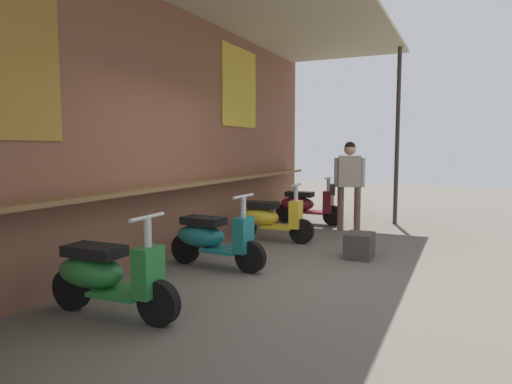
{
  "coord_description": "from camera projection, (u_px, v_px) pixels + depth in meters",
  "views": [
    {
      "loc": [
        -4.98,
        -1.88,
        1.54
      ],
      "look_at": [
        1.17,
        0.99,
        0.88
      ],
      "focal_mm": 31.77,
      "sensor_mm": 36.0,
      "label": 1
    }
  ],
  "objects": [
    {
      "name": "ground_plane",
      "position": [
        290.0,
        277.0,
        5.43
      ],
      "size": [
        29.78,
        29.78,
        0.0
      ],
      "primitive_type": "plane",
      "color": "#605B54"
    },
    {
      "name": "market_stall_facade",
      "position": [
        162.0,
        109.0,
        5.99
      ],
      "size": [
        10.63,
        2.84,
        3.67
      ],
      "color": "brown",
      "rests_on": "ground_plane"
    },
    {
      "name": "scooter_green",
      "position": [
        105.0,
        275.0,
        4.14
      ],
      "size": [
        0.46,
        1.4,
        0.97
      ],
      "rotation": [
        0.0,
        0.0,
        -1.54
      ],
      "color": "#237533",
      "rests_on": "ground_plane"
    },
    {
      "name": "scooter_teal",
      "position": [
        211.0,
        238.0,
        5.84
      ],
      "size": [
        0.48,
        1.4,
        0.97
      ],
      "rotation": [
        0.0,
        0.0,
        -1.63
      ],
      "color": "#197075",
      "rests_on": "ground_plane"
    },
    {
      "name": "scooter_yellow",
      "position": [
        268.0,
        218.0,
        7.5
      ],
      "size": [
        0.47,
        1.4,
        0.97
      ],
      "rotation": [
        0.0,
        0.0,
        -1.52
      ],
      "color": "gold",
      "rests_on": "ground_plane"
    },
    {
      "name": "scooter_maroon",
      "position": [
        305.0,
        205.0,
        9.21
      ],
      "size": [
        0.46,
        1.4,
        0.97
      ],
      "rotation": [
        0.0,
        0.0,
        -1.54
      ],
      "color": "maroon",
      "rests_on": "ground_plane"
    },
    {
      "name": "shopper_with_handbag",
      "position": [
        349.0,
        177.0,
        8.47
      ],
      "size": [
        0.4,
        0.65,
        1.66
      ],
      "rotation": [
        0.0,
        0.0,
        3.43
      ],
      "color": "brown",
      "rests_on": "ground_plane"
    },
    {
      "name": "merchandise_crate",
      "position": [
        359.0,
        246.0,
        6.35
      ],
      "size": [
        0.45,
        0.36,
        0.35
      ],
      "primitive_type": "cube",
      "rotation": [
        0.0,
        0.0,
        0.0
      ],
      "color": "#3D3833",
      "rests_on": "ground_plane"
    }
  ]
}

